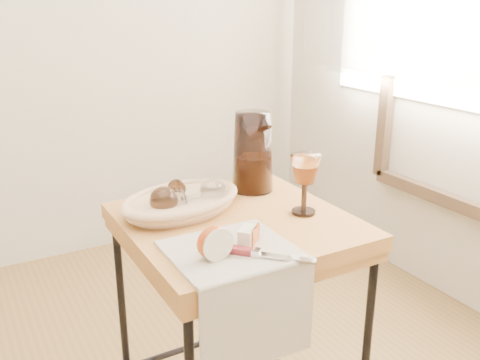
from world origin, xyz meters
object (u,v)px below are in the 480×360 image
goblet_lying_a (170,195)px  apple_half (213,242)px  goblet_lying_b (200,195)px  wine_goblet (305,184)px  bread_basket (181,204)px  table_knife (260,252)px  tea_towel (231,250)px  pitcher (253,152)px  side_table (237,335)px

goblet_lying_a → apple_half: (-0.02, -0.33, -0.01)m
goblet_lying_b → wine_goblet: wine_goblet is taller
bread_basket → wine_goblet: (0.30, -0.18, 0.06)m
wine_goblet → table_knife: size_ratio=0.73×
bread_basket → tea_towel: bearing=-104.1°
tea_towel → goblet_lying_a: size_ratio=2.30×
bread_basket → goblet_lying_b: 0.06m
pitcher → table_knife: 0.50m
side_table → apple_half: bearing=-131.3°
pitcher → apple_half: (-0.33, -0.38, -0.08)m
wine_goblet → tea_towel: bearing=-159.3°
table_knife → tea_towel: bearing=168.3°
goblet_lying_a → goblet_lying_b: goblet_lying_a is taller
goblet_lying_a → pitcher: size_ratio=0.44×
goblet_lying_a → table_knife: (0.07, -0.38, -0.04)m
goblet_lying_b → wine_goblet: bearing=-38.7°
pitcher → apple_half: 0.51m
pitcher → wine_goblet: (0.03, -0.24, -0.04)m
goblet_lying_b → pitcher: pitcher is taller
tea_towel → table_knife: size_ratio=1.22×
goblet_lying_a → wine_goblet: (0.33, -0.20, 0.04)m
tea_towel → pitcher: pitcher is taller
bread_basket → wine_goblet: 0.36m
bread_basket → wine_goblet: bearing=-45.7°
tea_towel → wine_goblet: bearing=21.5°
bread_basket → goblet_lying_a: 0.04m
goblet_lying_b → tea_towel: bearing=-105.6°
tea_towel → apple_half: size_ratio=3.41×
goblet_lying_a → table_knife: goblet_lying_a is taller
side_table → apple_half: (-0.17, -0.19, 0.43)m
goblet_lying_a → table_knife: size_ratio=0.53×
wine_goblet → apple_half: wine_goblet is taller
side_table → tea_towel: bearing=-122.9°
goblet_lying_a → wine_goblet: size_ratio=0.73×
bread_basket → table_knife: (0.04, -0.36, -0.01)m
wine_goblet → bread_basket: bearing=148.8°
pitcher → side_table: bearing=-123.3°
tea_towel → table_knife: (0.04, -0.07, 0.01)m
pitcher → table_knife: (-0.23, -0.42, -0.11)m
table_knife → wine_goblet: bearing=80.6°
apple_half → table_knife: (0.10, -0.05, -0.03)m
table_knife → goblet_lying_b: bearing=134.9°
apple_half → side_table: bearing=42.9°
goblet_lying_a → pitcher: bearing=142.1°
wine_goblet → side_table: bearing=161.8°
tea_towel → goblet_lying_a: (-0.03, 0.31, 0.05)m
side_table → pitcher: bearing=48.7°
goblet_lying_b → apple_half: (-0.10, -0.29, -0.00)m
goblet_lying_b → pitcher: bearing=14.1°
tea_towel → goblet_lying_a: goblet_lying_a is taller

